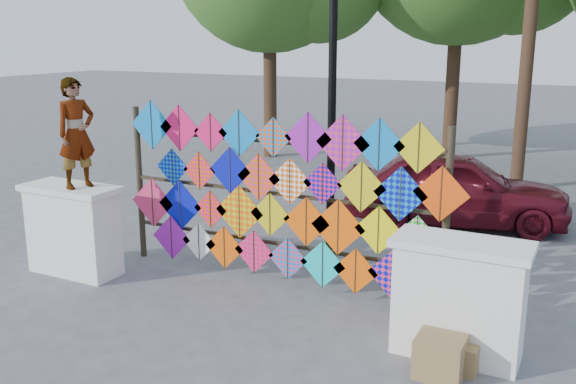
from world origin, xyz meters
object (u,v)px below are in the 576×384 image
object	(u,v)px
kite_rack	(279,198)
lamppost	(332,80)
sedan	(456,188)
vendor_woman	(76,133)

from	to	relation	value
kite_rack	lamppost	world-z (taller)	lamppost
sedan	lamppost	bearing A→B (deg)	141.41
vendor_woman	sedan	xyz separation A→B (m)	(4.08, 4.88, -1.36)
vendor_woman	lamppost	size ratio (longest dim) A/B	0.33
kite_rack	vendor_woman	world-z (taller)	vendor_woman
kite_rack	sedan	bearing A→B (deg)	69.56
kite_rack	sedan	distance (m)	4.26
sedan	lamppost	distance (m)	3.60
kite_rack	lamppost	size ratio (longest dim) A/B	1.11
vendor_woman	sedan	world-z (taller)	vendor_woman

